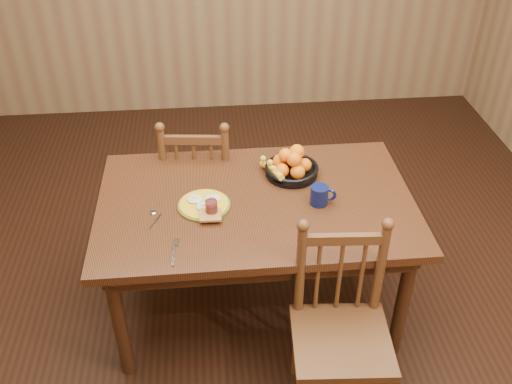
{
  "coord_description": "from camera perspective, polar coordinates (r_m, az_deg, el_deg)",
  "views": [
    {
      "loc": [
        -0.22,
        -2.31,
        2.48
      ],
      "look_at": [
        0.0,
        0.0,
        0.8
      ],
      "focal_mm": 40.0,
      "sensor_mm": 36.0,
      "label": 1
    }
  ],
  "objects": [
    {
      "name": "fork",
      "position": [
        2.61,
        -8.16,
        -5.82
      ],
      "size": [
        0.03,
        0.18,
        0.0
      ],
      "rotation": [
        0.0,
        0.0,
        -0.02
      ],
      "color": "silver",
      "rests_on": "dining_table"
    },
    {
      "name": "breakfast_plate",
      "position": [
        2.85,
        -5.18,
        -1.29
      ],
      "size": [
        0.26,
        0.29,
        0.04
      ],
      "color": "#59601E",
      "rests_on": "dining_table"
    },
    {
      "name": "room",
      "position": [
        2.58,
        -0.0,
        9.95
      ],
      "size": [
        4.52,
        5.02,
        2.72
      ],
      "color": "black",
      "rests_on": "ground"
    },
    {
      "name": "chair_near",
      "position": [
        2.67,
        8.45,
        -13.58
      ],
      "size": [
        0.46,
        0.45,
        0.96
      ],
      "rotation": [
        0.0,
        0.0,
        -0.07
      ],
      "color": "#482915",
      "rests_on": "ground"
    },
    {
      "name": "dining_table",
      "position": [
        2.94,
        -0.0,
        -2.13
      ],
      "size": [
        1.6,
        1.0,
        0.75
      ],
      "color": "black",
      "rests_on": "ground"
    },
    {
      "name": "fruit_bowl",
      "position": [
        3.05,
        3.49,
        2.63
      ],
      "size": [
        0.32,
        0.29,
        0.17
      ],
      "color": "black",
      "rests_on": "dining_table"
    },
    {
      "name": "juice_glass",
      "position": [
        2.77,
        -4.47,
        -1.74
      ],
      "size": [
        0.06,
        0.06,
        0.09
      ],
      "color": "silver",
      "rests_on": "dining_table"
    },
    {
      "name": "chair_far",
      "position": [
        3.51,
        -5.66,
        0.65
      ],
      "size": [
        0.47,
        0.46,
        0.95
      ],
      "rotation": [
        0.0,
        0.0,
        3.03
      ],
      "color": "#482915",
      "rests_on": "ground"
    },
    {
      "name": "spoon",
      "position": [
        2.83,
        -10.13,
        -2.27
      ],
      "size": [
        0.06,
        0.15,
        0.01
      ],
      "rotation": [
        0.0,
        0.0,
        -0.41
      ],
      "color": "silver",
      "rests_on": "dining_table"
    },
    {
      "name": "coffee_mug",
      "position": [
        2.86,
        6.43,
        -0.3
      ],
      "size": [
        0.13,
        0.09,
        0.1
      ],
      "color": "#0B133F",
      "rests_on": "dining_table"
    }
  ]
}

